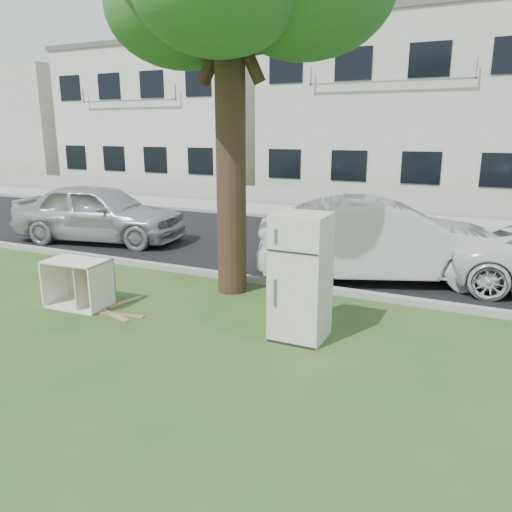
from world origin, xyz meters
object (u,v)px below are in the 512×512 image
at_px(cabinet, 78,283).
at_px(fridge, 301,277).
at_px(car_center, 382,240).
at_px(car_left, 100,213).

bearing_deg(cabinet, fridge, 2.39).
relative_size(fridge, cabinet, 1.75).
bearing_deg(fridge, car_center, 82.59).
bearing_deg(car_left, fridge, -128.77).
relative_size(cabinet, car_left, 0.23).
height_order(car_center, car_left, car_center).
distance_m(cabinet, car_left, 5.35).
bearing_deg(fridge, cabinet, -174.34).
xyz_separation_m(fridge, car_left, (-7.23, 3.81, -0.13)).
height_order(cabinet, car_center, car_center).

